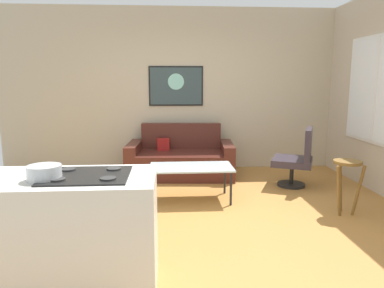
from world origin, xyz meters
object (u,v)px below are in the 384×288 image
at_px(coffee_table, 191,169).
at_px(bar_stool, 347,173).
at_px(armchair, 298,158).
at_px(wall_painting, 176,86).
at_px(couch, 180,159).
at_px(mixing_bowl, 44,173).

bearing_deg(coffee_table, bar_stool, -20.09).
relative_size(armchair, wall_painting, 0.94).
bearing_deg(wall_painting, armchair, -35.80).
distance_m(armchair, wall_painting, 2.40).
relative_size(coffee_table, wall_painting, 1.15).
bearing_deg(wall_painting, couch, -84.21).
bearing_deg(armchair, wall_painting, 144.20).
bearing_deg(couch, bar_stool, -45.60).
distance_m(bar_stool, mixing_bowl, 3.32).
relative_size(armchair, mixing_bowl, 3.79).
height_order(couch, armchair, armchair).
relative_size(mixing_bowl, wall_painting, 0.25).
distance_m(couch, coffee_table, 1.27).
relative_size(couch, mixing_bowl, 7.62).
bearing_deg(couch, coffee_table, -85.72).
xyz_separation_m(couch, armchair, (1.70, -0.75, 0.16)).
xyz_separation_m(couch, mixing_bowl, (-1.06, -3.41, 0.66)).
bearing_deg(couch, mixing_bowl, -107.29).
bearing_deg(mixing_bowl, armchair, 43.87).
height_order(armchair, wall_painting, wall_painting).
height_order(coffee_table, bar_stool, bar_stool).
distance_m(couch, mixing_bowl, 3.63).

